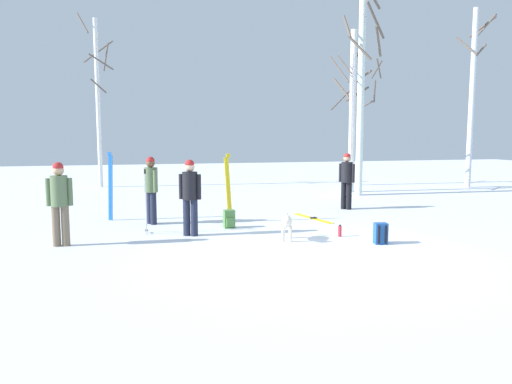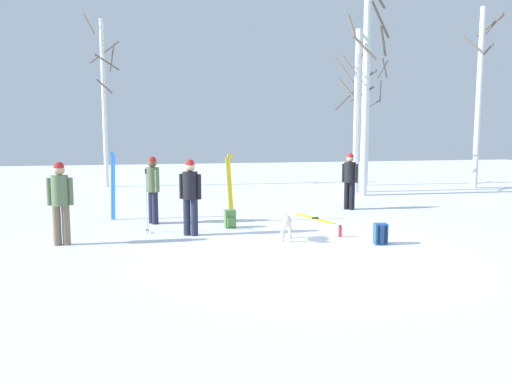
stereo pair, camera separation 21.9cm
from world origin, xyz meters
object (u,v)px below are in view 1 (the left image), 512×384
person_1 (347,177)px  birch_tree_2 (362,82)px  person_0 (151,186)px  birch_tree_4 (362,120)px  person_2 (60,198)px  water_bottle_0 (340,231)px  dog (287,223)px  ski_pair_planted_0 (228,188)px  birch_tree_3 (352,110)px  birch_tree_5 (472,95)px  ski_poles_0 (146,199)px  birch_tree_0 (98,99)px  ski_pair_lying_1 (312,218)px  ski_pair_planted_1 (110,187)px  backpack_0 (380,234)px  birch_tree_1 (350,122)px  person_3 (190,192)px  backpack_1 (229,219)px

person_1 → birch_tree_2: size_ratio=0.21×
person_0 → birch_tree_4: 12.40m
person_2 → birch_tree_4: birch_tree_4 is taller
water_bottle_0 → person_0: bearing=146.5°
dog → ski_pair_planted_0: ski_pair_planted_0 is taller
person_2 → birch_tree_3: (9.92, 7.26, 2.26)m
birch_tree_5 → person_0: bearing=-158.2°
ski_pair_planted_0 → water_bottle_0: (2.05, -2.40, -0.76)m
ski_poles_0 → birch_tree_2: (8.00, 5.28, 3.39)m
ski_pair_planted_0 → birch_tree_0: 10.93m
ski_pair_lying_1 → ski_pair_planted_1: bearing=168.1°
ski_poles_0 → backpack_0: (4.68, -2.35, -0.58)m
birch_tree_3 → birch_tree_2: bearing=-100.0°
ski_pair_planted_0 → birch_tree_0: size_ratio=0.24×
person_0 → person_2: bearing=-132.8°
ski_pair_lying_1 → birch_tree_1: size_ratio=0.34×
person_1 → ski_pair_planted_1: ski_pair_planted_1 is taller
person_3 → birch_tree_2: (7.04, 5.80, 3.20)m
person_0 → birch_tree_4: birch_tree_4 is taller
ski_poles_0 → birch_tree_1: size_ratio=0.29×
person_0 → person_1: (5.87, 1.04, 0.00)m
birch_tree_0 → birch_tree_3: birch_tree_0 is taller
ski_pair_planted_0 → birch_tree_2: (5.88, 4.34, 3.29)m
person_0 → birch_tree_5: bearing=21.8°
birch_tree_1 → person_3: bearing=-138.2°
person_2 → water_bottle_0: size_ratio=6.51×
ski_pair_planted_0 → birch_tree_5: 13.39m
birch_tree_1 → birch_tree_2: size_ratio=0.65×
ski_poles_0 → birch_tree_3: birch_tree_3 is taller
person_1 → birch_tree_1: size_ratio=0.33×
ski_pair_planted_0 → birch_tree_1: 7.42m
birch_tree_1 → person_2: bearing=-145.9°
person_2 → birch_tree_1: birch_tree_1 is taller
person_0 → backpack_0: (4.50, -3.53, -0.77)m
dog → water_bottle_0: (1.28, 0.09, -0.26)m
person_0 → birch_tree_5: birch_tree_5 is taller
ski_pair_planted_0 → backpack_0: bearing=-52.2°
person_0 → water_bottle_0: size_ratio=6.51×
birch_tree_1 → birch_tree_2: (0.32, -0.21, 1.43)m
backpack_0 → dog: bearing=156.1°
ski_pair_lying_1 → birch_tree_2: bearing=50.9°
birch_tree_0 → birch_tree_4: (11.37, -2.09, -0.87)m
person_1 → backpack_1: 4.62m
ski_pair_lying_1 → birch_tree_5: 11.71m
person_0 → ski_pair_planted_0: 1.96m
dog → ski_pair_planted_0: bearing=107.1°
ski_pair_planted_1 → ski_poles_0: ski_pair_planted_1 is taller
backpack_0 → birch_tree_5: (9.17, 8.99, 3.74)m
birch_tree_1 → birch_tree_3: 1.14m
birch_tree_0 → ski_poles_0: bearing=-81.9°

